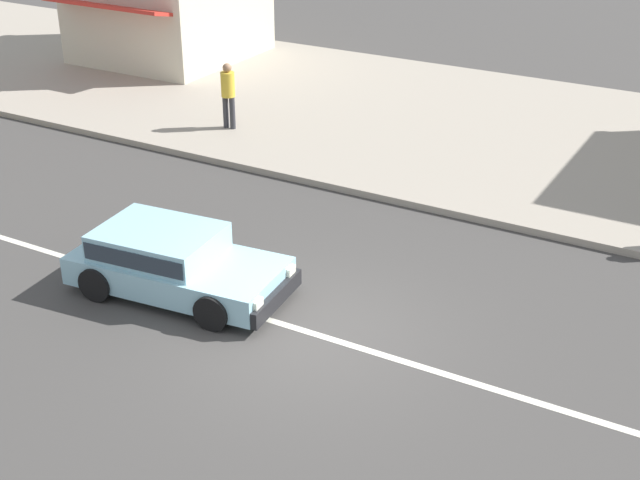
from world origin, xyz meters
TOP-DOWN VIEW (x-y plane):
  - ground_plane at (0.00, 0.00)m, footprint 160.00×160.00m
  - lane_centre_stripe at (0.00, 0.00)m, footprint 50.40×0.14m
  - kerb_strip at (0.00, 10.12)m, footprint 68.00×10.00m
  - hatchback_pale_blue_1 at (-2.72, 0.03)m, footprint 3.85×2.08m
  - pedestrian_mid_kerb at (-6.41, 7.03)m, footprint 0.34×0.34m

SIDE VIEW (x-z plane):
  - ground_plane at x=0.00m, z-range 0.00..0.00m
  - lane_centre_stripe at x=0.00m, z-range 0.00..0.01m
  - kerb_strip at x=0.00m, z-range 0.00..0.15m
  - hatchback_pale_blue_1 at x=-2.72m, z-range 0.04..1.14m
  - pedestrian_mid_kerb at x=-6.41m, z-range 0.29..1.93m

